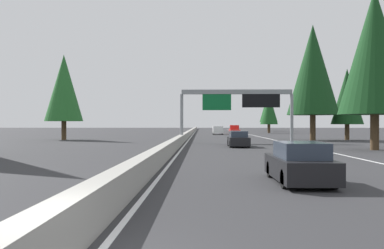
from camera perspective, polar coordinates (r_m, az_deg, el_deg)
name	(u,v)px	position (r m, az deg, el deg)	size (l,w,h in m)	color
ground_plane	(189,137)	(65.62, -0.35, -1.77)	(320.00, 320.00, 0.00)	#2D2D30
median_barrier	(191,132)	(85.60, -0.16, -1.04)	(180.00, 0.56, 0.90)	#9E9B93
shoulder_stripe_right	(253,135)	(76.19, 8.56, -1.51)	(160.00, 0.16, 0.01)	silver
shoulder_stripe_median	(192,135)	(75.61, 0.06, -1.52)	(160.00, 0.16, 0.01)	silver
sign_gantry_overhead	(238,101)	(45.75, 6.50, 3.37)	(0.50, 12.68, 5.96)	gray
sedan_mid_left	(299,164)	(15.14, 14.86, -5.36)	(4.40, 1.80, 1.47)	black
sedan_distant_b	(238,139)	(37.78, 6.51, -2.10)	(4.40, 1.80, 1.47)	black
minivan_near_right	(218,130)	(81.88, 3.63, -0.74)	(5.00, 1.95, 1.69)	white
pickup_mid_center	(234,130)	(87.09, 5.98, -0.71)	(5.60, 2.00, 1.86)	red
conifer_right_foreground	(375,51)	(36.55, 24.27, 9.33)	(5.79, 5.79, 13.15)	#4C3823
conifer_right_near	(313,70)	(54.98, 16.60, 7.37)	(6.58, 6.58, 14.95)	#4C3823
conifer_right_mid	(347,97)	(57.41, 20.95, 3.68)	(4.15, 4.15, 9.43)	#4C3823
conifer_right_far	(269,109)	(95.86, 10.77, 2.18)	(4.08, 4.08, 9.27)	#4C3823
conifer_right_distant	(269,107)	(122.93, 10.70, 2.49)	(5.28, 5.28, 12.01)	#4C3823
conifer_left_near	(64,88)	(56.46, -17.55, 4.91)	(4.98, 4.98, 11.32)	#4C3823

